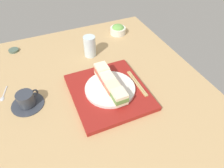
# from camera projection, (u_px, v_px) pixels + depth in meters

# --- Properties ---
(ground_plane) EXTENTS (1.40, 1.00, 0.03)m
(ground_plane) POSITION_uv_depth(u_px,v_px,m) (110.00, 103.00, 0.95)
(ground_plane) COLOR tan
(serving_tray) EXTENTS (0.37, 0.33, 0.02)m
(serving_tray) POSITION_uv_depth(u_px,v_px,m) (109.00, 92.00, 0.97)
(serving_tray) COLOR maroon
(serving_tray) RESTS_ON ground_plane
(sandwich_plate) EXTENTS (0.23, 0.23, 0.02)m
(sandwich_plate) POSITION_uv_depth(u_px,v_px,m) (110.00, 89.00, 0.96)
(sandwich_plate) COLOR silver
(sandwich_plate) RESTS_ON serving_tray
(sandwich_nearmost) EXTENTS (0.07, 0.06, 0.05)m
(sandwich_nearmost) POSITION_uv_depth(u_px,v_px,m) (119.00, 97.00, 0.87)
(sandwich_nearmost) COLOR #EFE5C1
(sandwich_nearmost) RESTS_ON sandwich_plate
(sandwich_inner_near) EXTENTS (0.07, 0.06, 0.05)m
(sandwich_inner_near) POSITION_uv_depth(u_px,v_px,m) (113.00, 88.00, 0.91)
(sandwich_inner_near) COLOR beige
(sandwich_inner_near) RESTS_ON sandwich_plate
(sandwich_inner_far) EXTENTS (0.07, 0.06, 0.05)m
(sandwich_inner_far) POSITION_uv_depth(u_px,v_px,m) (107.00, 79.00, 0.95)
(sandwich_inner_far) COLOR #EFE5C1
(sandwich_inner_far) RESTS_ON sandwich_plate
(sandwich_farmost) EXTENTS (0.07, 0.06, 0.06)m
(sandwich_farmost) POSITION_uv_depth(u_px,v_px,m) (102.00, 71.00, 0.99)
(sandwich_farmost) COLOR #EFE5C1
(sandwich_farmost) RESTS_ON sandwich_plate
(salad_bowl) EXTENTS (0.10, 0.10, 0.06)m
(salad_bowl) POSITION_uv_depth(u_px,v_px,m) (118.00, 30.00, 1.35)
(salad_bowl) COLOR silver
(salad_bowl) RESTS_ON ground_plane
(chopsticks_pair) EXTENTS (0.18, 0.02, 0.01)m
(chopsticks_pair) POSITION_uv_depth(u_px,v_px,m) (137.00, 83.00, 0.99)
(chopsticks_pair) COLOR tan
(chopsticks_pair) RESTS_ON serving_tray
(coffee_cup) EXTENTS (0.14, 0.14, 0.07)m
(coffee_cup) POSITION_uv_depth(u_px,v_px,m) (27.00, 100.00, 0.91)
(coffee_cup) COLOR #333842
(coffee_cup) RESTS_ON ground_plane
(drinking_glass) EXTENTS (0.07, 0.07, 0.12)m
(drinking_glass) POSITION_uv_depth(u_px,v_px,m) (90.00, 46.00, 1.15)
(drinking_glass) COLOR silver
(drinking_glass) RESTS_ON ground_plane
(small_sauce_dish) EXTENTS (0.06, 0.06, 0.01)m
(small_sauce_dish) POSITION_uv_depth(u_px,v_px,m) (14.00, 50.00, 1.22)
(small_sauce_dish) COLOR #4C6051
(small_sauce_dish) RESTS_ON ground_plane
(teaspoon) EXTENTS (0.10, 0.04, 0.01)m
(teaspoon) POSITION_uv_depth(u_px,v_px,m) (3.00, 96.00, 0.95)
(teaspoon) COLOR silver
(teaspoon) RESTS_ON ground_plane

